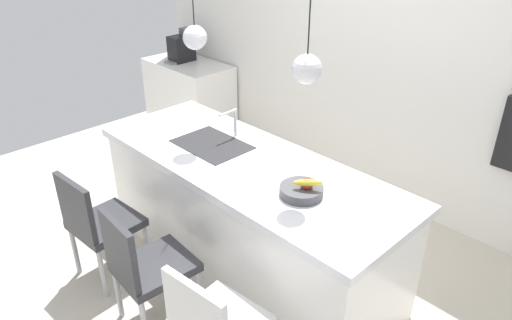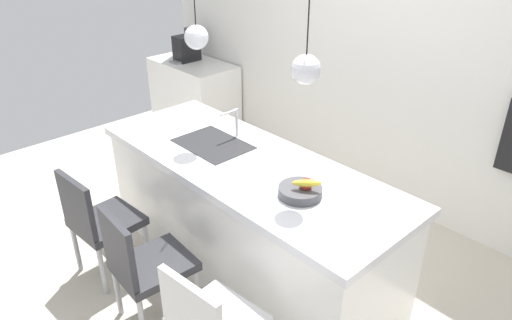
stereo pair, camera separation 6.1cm
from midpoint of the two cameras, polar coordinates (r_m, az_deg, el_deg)
floor at (r=3.85m, az=-0.57°, el=-12.29°), size 6.60×6.60×0.00m
back_wall at (r=4.39m, az=15.80°, el=11.25°), size 6.00×0.10×2.60m
kitchen_island at (r=3.57m, az=-0.61°, el=-6.63°), size 2.45×0.90×0.92m
sink_basin at (r=3.59m, az=-4.70°, el=1.85°), size 0.56×0.40×0.02m
faucet at (r=3.65m, az=-2.17°, el=4.94°), size 0.02×0.17×0.22m
fruit_bowl at (r=2.93m, az=6.02°, el=-3.62°), size 0.27×0.27×0.14m
side_counter at (r=5.98m, az=-7.11°, el=7.61°), size 1.10×0.60×0.86m
coffee_machine at (r=5.88m, az=-8.00°, el=13.23°), size 0.20×0.35×0.38m
chair_near at (r=3.63m, az=-17.96°, el=-6.77°), size 0.46×0.47×0.89m
chair_middle at (r=3.17m, az=-12.80°, el=-11.94°), size 0.44×0.50×0.89m
pendant_light_left at (r=3.42m, az=-6.64°, el=14.46°), size 0.17×0.17×0.77m
pendant_light_right at (r=2.70m, az=6.66°, el=10.79°), size 0.17×0.17×0.77m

